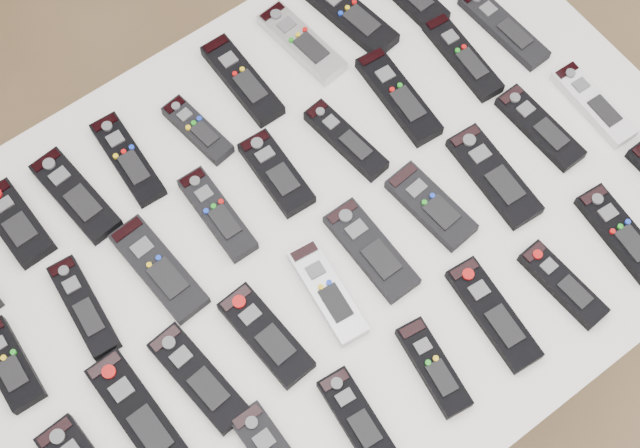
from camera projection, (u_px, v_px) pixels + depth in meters
ground at (319, 412)px, 2.09m from camera, size 4.00×4.00×0.00m
table at (320, 243)px, 1.48m from camera, size 1.25×0.88×0.78m
remote_1 at (16, 223)px, 1.42m from camera, size 0.07×0.15×0.02m
remote_2 at (76, 195)px, 1.44m from camera, size 0.07×0.18×0.02m
remote_3 at (128, 159)px, 1.47m from camera, size 0.06×0.18×0.02m
remote_4 at (198, 130)px, 1.49m from camera, size 0.06×0.14×0.02m
remote_5 at (242, 80)px, 1.53m from camera, size 0.05×0.19×0.02m
remote_6 at (302, 43)px, 1.56m from camera, size 0.07×0.18×0.02m
remote_7 at (351, 16)px, 1.58m from camera, size 0.08×0.19×0.02m
remote_10 at (9, 364)px, 1.33m from camera, size 0.06×0.15×0.02m
remote_11 at (84, 307)px, 1.36m from camera, size 0.06×0.17×0.02m
remote_12 at (159, 269)px, 1.39m from camera, size 0.07×0.19×0.02m
remote_13 at (217, 214)px, 1.42m from camera, size 0.05×0.17×0.02m
remote_14 at (276, 173)px, 1.45m from camera, size 0.06×0.15×0.02m
remote_15 at (346, 140)px, 1.48m from camera, size 0.06×0.17×0.02m
remote_16 at (398, 96)px, 1.51m from camera, size 0.07×0.19×0.02m
remote_17 at (463, 57)px, 1.55m from camera, size 0.06×0.18×0.02m
remote_18 at (503, 28)px, 1.57m from camera, size 0.06×0.19×0.02m
remote_20 at (140, 416)px, 1.30m from camera, size 0.06×0.21×0.02m
remote_21 at (199, 378)px, 1.32m from camera, size 0.07×0.18×0.02m
remote_22 at (266, 335)px, 1.34m from camera, size 0.07×0.17×0.02m
remote_23 at (328, 292)px, 1.37m from camera, size 0.07×0.17×0.02m
remote_24 at (371, 250)px, 1.40m from camera, size 0.06×0.18×0.02m
remote_25 at (431, 206)px, 1.43m from camera, size 0.07×0.16×0.02m
remote_26 at (494, 176)px, 1.45m from camera, size 0.07×0.19×0.02m
remote_27 at (540, 128)px, 1.49m from camera, size 0.05×0.17×0.02m
remote_28 at (593, 104)px, 1.51m from camera, size 0.05×0.17×0.02m
remote_32 at (357, 418)px, 1.29m from camera, size 0.06×0.15×0.02m
remote_33 at (433, 367)px, 1.32m from camera, size 0.07×0.16×0.02m
remote_34 at (493, 314)px, 1.36m from camera, size 0.07×0.19×0.02m
remote_35 at (563, 285)px, 1.38m from camera, size 0.05×0.16×0.02m
remote_36 at (621, 234)px, 1.41m from camera, size 0.07×0.18×0.02m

